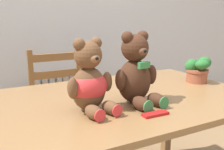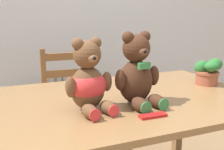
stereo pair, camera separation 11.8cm
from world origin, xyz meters
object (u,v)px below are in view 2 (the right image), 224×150
Objects in this scene: wooden_chair_behind at (73,105)px; teddy_bear_right at (137,73)px; teddy_bear_left at (89,82)px; potted_plant at (208,72)px; chocolate_bar at (153,116)px.

wooden_chair_behind is 1.01m from teddy_bear_right.
teddy_bear_left reaches higher than wooden_chair_behind.
wooden_chair_behind is at bearing 133.84° from potted_plant.
potted_plant is 1.42× the size of chocolate_bar.
chocolate_bar is at bearing 78.62° from teddy_bear_right.
teddy_bear_right is 0.60m from potted_plant.
wooden_chair_behind is 0.99m from teddy_bear_left.
chocolate_bar is (0.23, -0.19, -0.13)m from teddy_bear_left.
teddy_bear_left is (-0.11, -0.89, 0.43)m from wooden_chair_behind.
potted_plant is at bearing 133.84° from wooden_chair_behind.
teddy_bear_right is 2.05× the size of potted_plant.
teddy_bear_right is 2.92× the size of chocolate_bar.
potted_plant reaches higher than chocolate_bar.
teddy_bear_left reaches higher than chocolate_bar.
teddy_bear_right is at bearing 84.81° from chocolate_bar.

